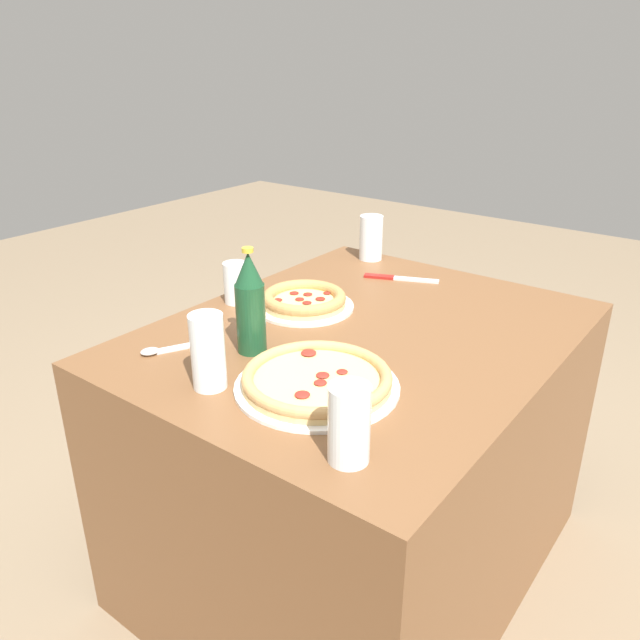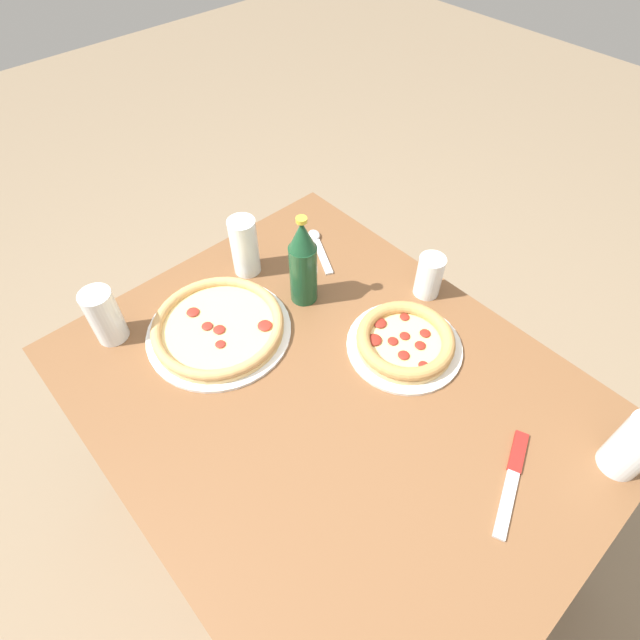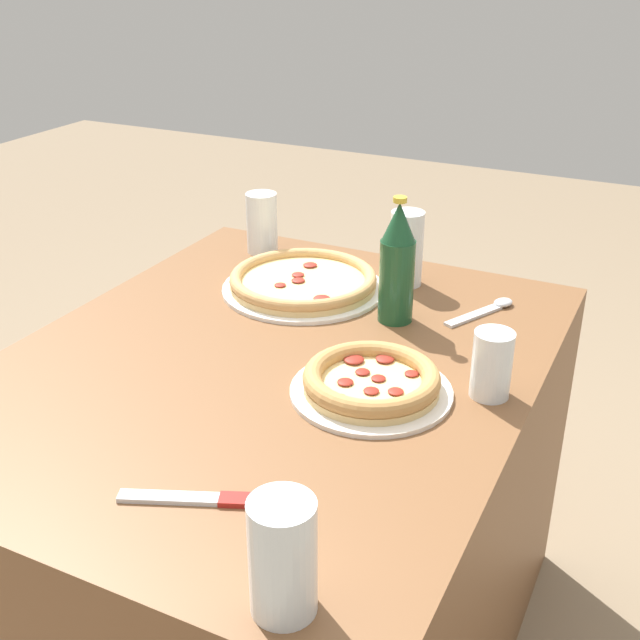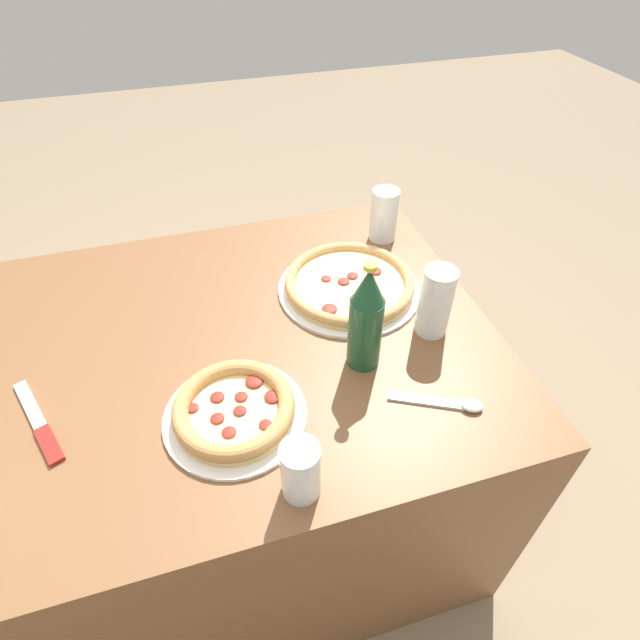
% 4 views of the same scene
% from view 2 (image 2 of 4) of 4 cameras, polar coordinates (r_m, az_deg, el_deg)
% --- Properties ---
extents(ground_plane, '(8.00, 8.00, 0.00)m').
position_cam_2_polar(ground_plane, '(1.72, 0.80, -20.92)').
color(ground_plane, '#847056').
extents(table, '(1.10, 0.88, 0.72)m').
position_cam_2_polar(table, '(1.38, 0.96, -15.97)').
color(table, brown).
rests_on(table, ground_plane).
extents(pizza_veggie, '(0.26, 0.26, 0.04)m').
position_cam_2_polar(pizza_veggie, '(1.13, 9.68, -2.43)').
color(pizza_veggie, silver).
rests_on(pizza_veggie, table).
extents(pizza_pepperoni, '(0.33, 0.33, 0.04)m').
position_cam_2_polar(pizza_pepperoni, '(1.17, -11.54, -0.80)').
color(pizza_pepperoni, white).
rests_on(pizza_pepperoni, table).
extents(glass_cola, '(0.07, 0.07, 0.16)m').
position_cam_2_polar(glass_cola, '(1.27, -8.59, 8.08)').
color(glass_cola, white).
rests_on(glass_cola, table).
extents(glass_mango_juice, '(0.06, 0.06, 0.11)m').
position_cam_2_polar(glass_mango_juice, '(1.24, 12.35, 4.80)').
color(glass_mango_juice, white).
rests_on(glass_mango_juice, table).
extents(glass_water, '(0.07, 0.07, 0.14)m').
position_cam_2_polar(glass_water, '(1.09, 32.06, -12.32)').
color(glass_water, white).
rests_on(glass_water, table).
extents(glass_iced_tea, '(0.07, 0.07, 0.14)m').
position_cam_2_polar(glass_iced_tea, '(1.20, -23.35, 0.30)').
color(glass_iced_tea, white).
rests_on(glass_iced_tea, table).
extents(beer_bottle, '(0.07, 0.07, 0.24)m').
position_cam_2_polar(beer_bottle, '(1.15, -1.96, 6.56)').
color(beer_bottle, '#194728').
rests_on(beer_bottle, table).
extents(knife, '(0.11, 0.21, 0.01)m').
position_cam_2_polar(knife, '(1.04, 21.12, -16.41)').
color(knife, maroon).
rests_on(knife, table).
extents(spoon, '(0.17, 0.10, 0.01)m').
position_cam_2_polar(spoon, '(1.37, -0.25, 8.64)').
color(spoon, silver).
rests_on(spoon, table).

